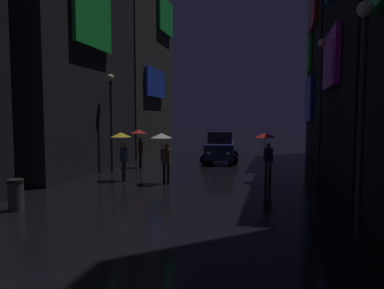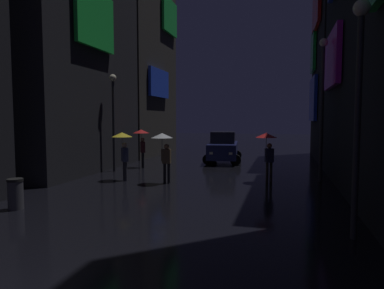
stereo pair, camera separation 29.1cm
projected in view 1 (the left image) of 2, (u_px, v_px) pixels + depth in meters
building_left_far at (131, 52)px, 25.67m from camera, size 4.25×7.74×15.40m
building_right_far at (345, 44)px, 22.25m from camera, size 4.25×7.95×15.15m
pedestrian_midstreet_centre_red at (139, 138)px, 18.89m from camera, size 0.90×0.90×2.12m
pedestrian_near_crossing_yellow at (122, 143)px, 14.91m from camera, size 0.90×0.90×2.12m
pedestrian_midstreet_left_red at (266, 143)px, 14.62m from camera, size 0.90×0.90×2.12m
pedestrian_far_right_clear at (163, 144)px, 14.23m from camera, size 0.90×0.90×2.12m
car_distant at (220, 147)px, 21.32m from camera, size 2.55×4.29×1.92m
streetlamp_right_far at (320, 94)px, 14.70m from camera, size 0.36×0.36×6.11m
streetlamp_right_near at (362, 91)px, 7.58m from camera, size 0.36×0.36×5.28m
streetlamp_left_far at (111, 110)px, 17.38m from camera, size 0.36×0.36×4.97m
trash_bin at (16, 195)px, 10.12m from camera, size 0.46×0.46×0.93m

